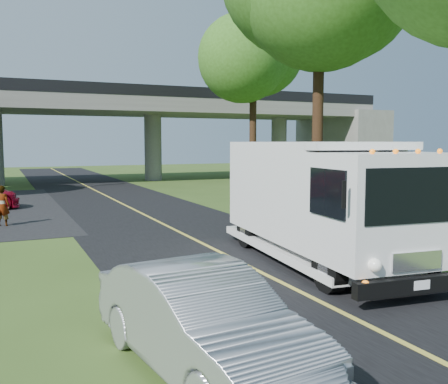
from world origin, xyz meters
TOP-DOWN VIEW (x-y plane):
  - ground at (0.00, 0.00)m, footprint 120.00×120.00m
  - road at (0.00, 10.00)m, footprint 7.00×90.00m
  - lane_line at (0.00, 10.00)m, footprint 0.12×90.00m
  - overpass at (0.00, 32.00)m, footprint 54.00×10.00m
  - tree_right_far at (9.21, 19.84)m, footprint 5.77×5.67m
  - step_van at (1.96, 2.62)m, footprint 3.52×7.78m
  - silver_sedan at (-3.20, -1.84)m, footprint 2.10×4.53m
  - pedestrian at (-5.62, 12.30)m, footprint 0.66×0.56m

SIDE VIEW (x-z plane):
  - ground at x=0.00m, z-range 0.00..0.00m
  - road at x=0.00m, z-range 0.00..0.02m
  - lane_line at x=0.00m, z-range 0.03..0.03m
  - silver_sedan at x=-3.20m, z-range 0.00..1.44m
  - pedestrian at x=-5.62m, z-range 0.00..1.55m
  - step_van at x=1.96m, z-range 0.14..3.30m
  - overpass at x=0.00m, z-range 0.91..8.21m
  - tree_right_far at x=9.21m, z-range 2.81..13.80m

